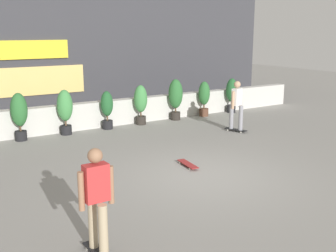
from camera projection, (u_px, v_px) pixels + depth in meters
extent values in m
plane|color=gray|center=(202.00, 175.00, 9.84)|extent=(48.00, 48.00, 0.00)
cube|color=beige|center=(99.00, 114.00, 14.68)|extent=(18.00, 0.40, 0.90)
cube|color=#38383D|center=(58.00, 32.00, 17.35)|extent=(20.00, 2.00, 6.50)
cube|color=yellow|center=(32.00, 50.00, 15.90)|extent=(2.80, 0.08, 0.70)
cube|color=#F2CC72|center=(34.00, 81.00, 16.18)|extent=(4.00, 0.06, 1.10)
cylinder|color=black|center=(21.00, 136.00, 12.92)|extent=(0.36, 0.36, 0.30)
cylinder|color=brown|center=(20.00, 129.00, 12.87)|extent=(0.06, 0.06, 0.15)
ellipsoid|color=#2D6B33|center=(19.00, 110.00, 12.73)|extent=(0.50, 0.50, 1.03)
cylinder|color=black|center=(66.00, 130.00, 13.66)|extent=(0.36, 0.36, 0.30)
cylinder|color=brown|center=(66.00, 123.00, 13.61)|extent=(0.06, 0.06, 0.15)
ellipsoid|color=#428C47|center=(65.00, 105.00, 13.48)|extent=(0.50, 0.50, 1.02)
cylinder|color=black|center=(108.00, 125.00, 14.43)|extent=(0.36, 0.36, 0.30)
cylinder|color=brown|center=(107.00, 118.00, 14.38)|extent=(0.06, 0.06, 0.15)
ellipsoid|color=#235B2D|center=(107.00, 104.00, 14.26)|extent=(0.42, 0.42, 0.86)
cylinder|color=#2D2823|center=(141.00, 120.00, 15.11)|extent=(0.36, 0.36, 0.30)
cylinder|color=brown|center=(141.00, 114.00, 15.06)|extent=(0.06, 0.06, 0.15)
ellipsoid|color=#428C47|center=(141.00, 99.00, 14.93)|extent=(0.48, 0.48, 0.97)
cylinder|color=#2D2823|center=(176.00, 116.00, 15.89)|extent=(0.36, 0.36, 0.30)
cylinder|color=brown|center=(176.00, 110.00, 15.84)|extent=(0.06, 0.06, 0.15)
ellipsoid|color=#2D6B33|center=(176.00, 94.00, 15.70)|extent=(0.53, 0.53, 1.09)
cylinder|color=brown|center=(204.00, 112.00, 16.58)|extent=(0.36, 0.36, 0.30)
cylinder|color=brown|center=(204.00, 107.00, 16.53)|extent=(0.06, 0.06, 0.15)
ellipsoid|color=#2D6B33|center=(204.00, 93.00, 16.41)|extent=(0.45, 0.45, 0.92)
cylinder|color=black|center=(231.00, 109.00, 17.32)|extent=(0.36, 0.36, 0.30)
cylinder|color=brown|center=(231.00, 103.00, 17.27)|extent=(0.06, 0.06, 0.15)
ellipsoid|color=#235B2D|center=(232.00, 90.00, 17.14)|extent=(0.47, 0.47, 0.95)
cube|color=black|center=(99.00, 252.00, 6.32)|extent=(0.23, 0.81, 0.02)
cylinder|color=silver|center=(87.00, 249.00, 6.50)|extent=(0.03, 0.06, 0.06)
cylinder|color=silver|center=(97.00, 246.00, 6.58)|extent=(0.03, 0.06, 0.06)
cylinder|color=tan|center=(93.00, 222.00, 6.37)|extent=(0.14, 0.14, 0.82)
cylinder|color=tan|center=(103.00, 231.00, 6.08)|extent=(0.14, 0.14, 0.82)
cube|color=red|center=(96.00, 183.00, 6.07)|extent=(0.37, 0.21, 0.56)
sphere|color=#9E7051|center=(95.00, 156.00, 5.98)|extent=(0.22, 0.22, 0.22)
cylinder|color=#9E7051|center=(81.00, 191.00, 5.96)|extent=(0.09, 0.09, 0.58)
cylinder|color=#9E7051|center=(111.00, 185.00, 6.22)|extent=(0.09, 0.09, 0.58)
cube|color=black|center=(236.00, 130.00, 14.07)|extent=(0.43, 0.82, 0.02)
cylinder|color=silver|center=(228.00, 130.00, 14.18)|extent=(0.05, 0.06, 0.06)
cylinder|color=silver|center=(230.00, 129.00, 14.30)|extent=(0.05, 0.06, 0.06)
cylinder|color=silver|center=(241.00, 132.00, 13.85)|extent=(0.05, 0.06, 0.06)
cylinder|color=silver|center=(244.00, 131.00, 13.97)|extent=(0.05, 0.06, 0.06)
cylinder|color=gray|center=(231.00, 117.00, 14.09)|extent=(0.14, 0.14, 0.82)
cylinder|color=gray|center=(241.00, 118.00, 13.86)|extent=(0.14, 0.14, 0.82)
cube|color=white|center=(237.00, 97.00, 13.82)|extent=(0.40, 0.30, 0.56)
sphere|color=tan|center=(237.00, 84.00, 13.73)|extent=(0.22, 0.22, 0.22)
cylinder|color=tan|center=(233.00, 100.00, 13.66)|extent=(0.09, 0.09, 0.58)
cylinder|color=tan|center=(240.00, 98.00, 14.01)|extent=(0.09, 0.09, 0.58)
cube|color=maroon|center=(188.00, 164.00, 10.48)|extent=(0.29, 0.82, 0.02)
cylinder|color=silver|center=(196.00, 168.00, 10.29)|extent=(0.04, 0.06, 0.06)
cylinder|color=silver|center=(190.00, 169.00, 10.22)|extent=(0.04, 0.06, 0.06)
cylinder|color=silver|center=(186.00, 162.00, 10.75)|extent=(0.04, 0.06, 0.06)
cylinder|color=silver|center=(180.00, 163.00, 10.68)|extent=(0.04, 0.06, 0.06)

